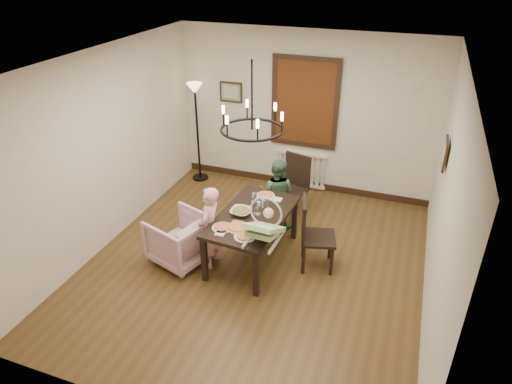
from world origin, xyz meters
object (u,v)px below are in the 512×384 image
Objects in this scene: seated_man at (277,199)px; drinking_glass at (258,212)px; dining_table at (252,220)px; chair_right at (319,234)px; armchair at (180,239)px; baby_bouncer at (264,226)px; chair_far at (291,187)px; floor_lamp at (198,134)px; elderly_woman at (210,234)px.

seated_man is 1.01m from drinking_glass.
dining_table is 0.92m from chair_right.
drinking_glass is at bearing 128.54° from armchair.
chair_far is at bearing 98.50° from baby_bouncer.
chair_right is 1.37× the size of armchair.
chair_far reaches higher than dining_table.
floor_lamp reaches higher than seated_man.
seated_man is 2.20m from floor_lamp.
drinking_glass is (1.01, 0.37, 0.44)m from armchair.
elderly_woman reaches higher than dining_table.
floor_lamp reaches higher than dining_table.
chair_right is at bearing 52.00° from baby_bouncer.
dining_table is 2.73m from floor_lamp.
chair_far is at bearing 86.59° from dining_table.
baby_bouncer is at bearing 100.59° from seated_man.
chair_far is 1.38m from chair_right.
floor_lamp reaches higher than chair_right.
floor_lamp is at bearing -151.78° from elderly_woman.
drinking_glass is (0.03, -0.96, 0.32)m from seated_man.
seated_man is at bearing 104.35° from baby_bouncer.
baby_bouncer is at bearing -61.89° from drinking_glass.
armchair is 0.42× the size of floor_lamp.
elderly_woman is at bearing -142.71° from dining_table.
chair_far is (0.17, 1.30, -0.12)m from dining_table.
armchair is 1.66m from seated_man.
baby_bouncer reaches higher than drinking_glass.
seated_man is 0.52× the size of floor_lamp.
baby_bouncer reaches higher than chair_far.
chair_right is 1.91m from armchair.
chair_far is at bearing 165.16° from armchair.
floor_lamp is at bearing 132.98° from drinking_glass.
baby_bouncer is 0.58m from drinking_glass.
chair_far reaches higher than armchair.
elderly_woman is 1.05× the size of seated_man.
chair_right is 0.58× the size of floor_lamp.
chair_far reaches higher than drinking_glass.
chair_right is 1.71× the size of baby_bouncer.
armchair is (-1.84, -0.51, -0.18)m from chair_right.
dining_table is 0.96m from seated_man.
dining_table is at bearing -48.05° from floor_lamp.
seated_man is (-0.85, 0.82, -0.05)m from chair_right.
drinking_glass is (-0.27, 0.50, -0.13)m from baby_bouncer.
floor_lamp is (-1.99, 0.72, 0.38)m from chair_far.
dining_table is 11.20× the size of drinking_glass.
chair_right is at bearing -42.11° from chair_far.
elderly_woman is 0.96m from baby_bouncer.
elderly_woman is 0.55× the size of floor_lamp.
baby_bouncer is at bearing -51.83° from dining_table.
baby_bouncer is 4.31× the size of drinking_glass.
baby_bouncer is at bearing -68.59° from chair_far.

